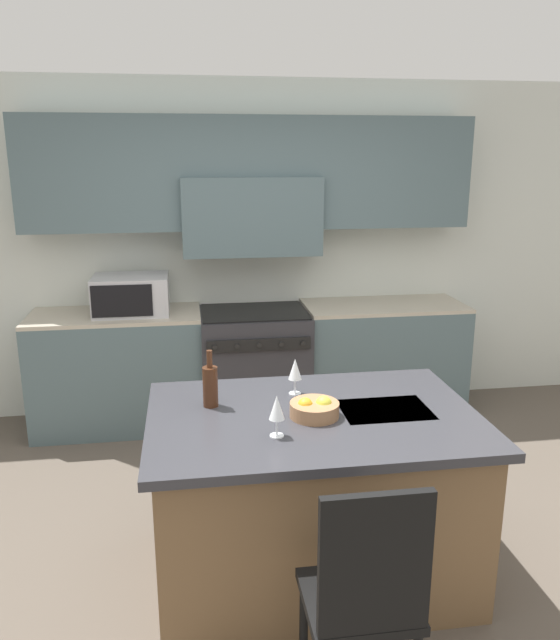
{
  "coord_description": "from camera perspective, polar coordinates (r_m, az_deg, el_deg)",
  "views": [
    {
      "loc": [
        -0.51,
        -2.83,
        2.12
      ],
      "look_at": [
        0.04,
        0.8,
        1.14
      ],
      "focal_mm": 35.0,
      "sensor_mm": 36.0,
      "label": 1
    }
  ],
  "objects": [
    {
      "name": "back_cabinetry",
      "position": [
        5.09,
        -2.82,
        9.01
      ],
      "size": [
        10.0,
        0.46,
        2.7
      ],
      "color": "silver",
      "rests_on": "ground_plane"
    },
    {
      "name": "wine_glass_near",
      "position": [
        2.79,
        -0.3,
        -8.12
      ],
      "size": [
        0.07,
        0.07,
        0.2
      ],
      "color": "white",
      "rests_on": "kitchen_island"
    },
    {
      "name": "island_chair",
      "position": [
        2.5,
        7.81,
        -23.45
      ],
      "size": [
        0.42,
        0.4,
        1.03
      ],
      "color": "black",
      "rests_on": "ground_plane"
    },
    {
      "name": "wine_bottle",
      "position": [
        3.15,
        -6.39,
        -5.94
      ],
      "size": [
        0.08,
        0.08,
        0.29
      ],
      "color": "#422314",
      "rests_on": "kitchen_island"
    },
    {
      "name": "ground_plane",
      "position": [
        3.57,
        1.42,
        -21.48
      ],
      "size": [
        10.0,
        10.0,
        0.0
      ],
      "primitive_type": "plane",
      "color": "brown"
    },
    {
      "name": "back_counter",
      "position": [
        5.09,
        -2.37,
        -4.03
      ],
      "size": [
        3.46,
        0.62,
        0.93
      ],
      "color": "#4C6066",
      "rests_on": "ground_plane"
    },
    {
      "name": "fruit_bowl",
      "position": [
        3.04,
        3.19,
        -8.1
      ],
      "size": [
        0.24,
        0.24,
        0.1
      ],
      "color": "#996B47",
      "rests_on": "kitchen_island"
    },
    {
      "name": "range_stove",
      "position": [
        5.07,
        -2.34,
        -4.18
      ],
      "size": [
        0.85,
        0.7,
        0.91
      ],
      "color": "#2D2D33",
      "rests_on": "ground_plane"
    },
    {
      "name": "kitchen_island",
      "position": [
        3.28,
        2.98,
        -15.63
      ],
      "size": [
        1.61,
        1.1,
        0.89
      ],
      "color": "brown",
      "rests_on": "ground_plane"
    },
    {
      "name": "microwave",
      "position": [
        4.92,
        -13.45,
        2.27
      ],
      "size": [
        0.57,
        0.43,
        0.29
      ],
      "color": "#B7B7BC",
      "rests_on": "back_counter"
    },
    {
      "name": "wine_glass_far",
      "position": [
        3.27,
        1.39,
        -4.61
      ],
      "size": [
        0.07,
        0.07,
        0.2
      ],
      "color": "white",
      "rests_on": "kitchen_island"
    }
  ]
}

